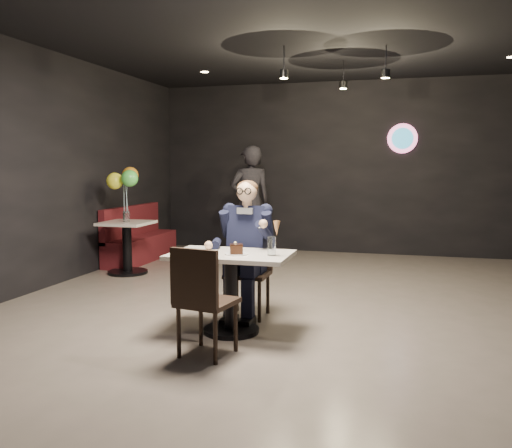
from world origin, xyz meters
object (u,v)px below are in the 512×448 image
(chair_near, at_px, (207,300))
(seated_man, at_px, (248,247))
(main_table, at_px, (231,293))
(side_table, at_px, (127,245))
(sundae_glass, at_px, (272,246))
(chair_far, at_px, (248,272))
(balloon_vase, at_px, (126,216))
(booth_bench, at_px, (141,233))
(passerby, at_px, (250,202))

(chair_near, distance_m, seated_man, 1.20)
(main_table, xyz_separation_m, side_table, (-2.29, 2.22, 0.03))
(sundae_glass, xyz_separation_m, side_table, (-2.69, 2.25, -0.43))
(chair_near, xyz_separation_m, side_table, (-2.29, 2.84, -0.05))
(chair_far, xyz_separation_m, balloon_vase, (-2.29, 1.67, 0.36))
(seated_man, height_order, side_table, seated_man)
(chair_near, bearing_deg, booth_bench, 134.22)
(main_table, distance_m, chair_near, 0.63)
(seated_man, xyz_separation_m, passerby, (-0.97, 3.48, 0.22))
(sundae_glass, distance_m, side_table, 3.53)
(chair_near, relative_size, sundae_glass, 5.43)
(main_table, bearing_deg, chair_near, -90.00)
(seated_man, relative_size, side_table, 1.76)
(balloon_vase, bearing_deg, seated_man, -36.11)
(seated_man, xyz_separation_m, side_table, (-2.29, 1.67, -0.31))
(booth_bench, relative_size, balloon_vase, 12.14)
(side_table, bearing_deg, passerby, 53.99)
(sundae_glass, bearing_deg, booth_bench, 132.56)
(sundae_glass, bearing_deg, main_table, 175.51)
(booth_bench, bearing_deg, balloon_vase, -73.30)
(sundae_glass, xyz_separation_m, balloon_vase, (-2.69, 2.25, -0.01))
(chair_near, height_order, seated_man, seated_man)
(main_table, relative_size, balloon_vase, 7.48)
(seated_man, relative_size, balloon_vase, 9.79)
(main_table, height_order, seated_man, seated_man)
(main_table, distance_m, balloon_vase, 3.22)
(seated_man, bearing_deg, side_table, 143.89)
(chair_far, bearing_deg, main_table, -90.00)
(chair_near, height_order, side_table, chair_near)
(booth_bench, bearing_deg, seated_man, -45.87)
(chair_far, relative_size, balloon_vase, 6.25)
(chair_far, height_order, side_table, chair_far)
(sundae_glass, height_order, side_table, sundae_glass)
(seated_man, height_order, sundae_glass, seated_man)
(sundae_glass, bearing_deg, balloon_vase, 140.02)
(balloon_vase, bearing_deg, chair_far, -36.11)
(seated_man, relative_size, booth_bench, 0.81)
(balloon_vase, bearing_deg, side_table, 0.00)
(side_table, relative_size, balloon_vase, 5.57)
(chair_near, relative_size, booth_bench, 0.52)
(side_table, bearing_deg, seated_man, -36.11)
(main_table, height_order, booth_bench, booth_bench)
(balloon_vase, bearing_deg, booth_bench, 106.70)
(chair_far, bearing_deg, passerby, 105.60)
(booth_bench, distance_m, passerby, 1.88)
(main_table, xyz_separation_m, sundae_glass, (0.39, -0.03, 0.46))
(chair_far, height_order, passerby, passerby)
(chair_near, height_order, passerby, passerby)
(side_table, xyz_separation_m, passerby, (1.32, 1.81, 0.53))
(chair_near, height_order, sundae_glass, same)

